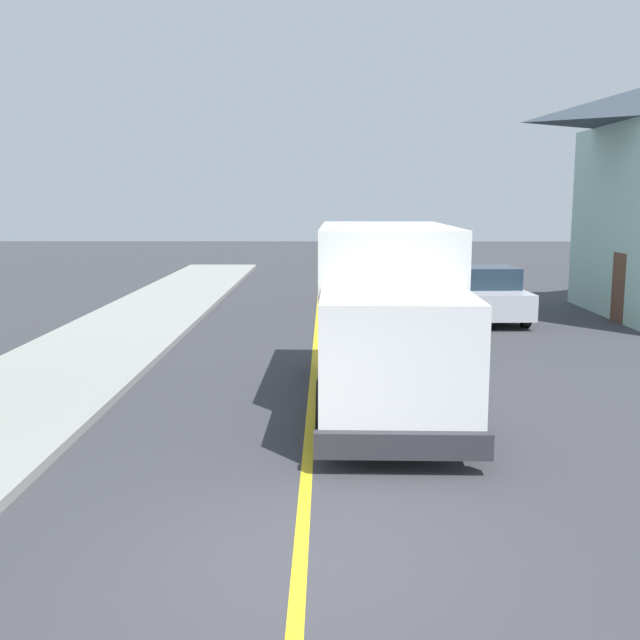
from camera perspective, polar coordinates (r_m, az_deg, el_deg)
ground_plane at (r=8.08m, az=-1.54°, el=-17.99°), size 120.00×120.00×0.00m
centre_line_yellow at (r=17.58m, az=-0.38°, el=-2.96°), size 0.16×56.00×0.01m
box_truck at (r=13.74m, az=5.07°, el=1.06°), size 2.53×7.22×3.20m
parked_car_near at (r=20.43m, az=6.48°, el=0.92°), size 1.84×4.42×1.67m
parked_car_mid at (r=27.42m, az=4.49°, el=3.03°), size 1.94×4.46×1.67m
parked_van_across at (r=23.69m, az=12.53°, el=1.89°), size 1.99×4.47×1.67m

